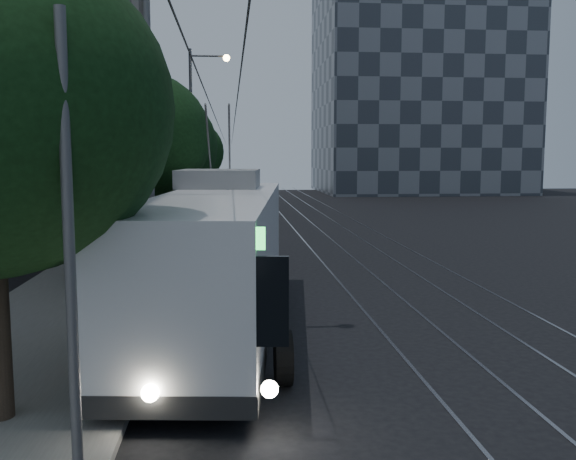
% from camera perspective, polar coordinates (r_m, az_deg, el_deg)
% --- Properties ---
extents(ground, '(120.00, 120.00, 0.00)m').
position_cam_1_polar(ground, '(18.74, 5.29, -6.48)').
color(ground, black).
rests_on(ground, ground).
extents(sidewalk, '(5.00, 90.00, 0.15)m').
position_cam_1_polar(sidewalk, '(38.39, -11.32, 0.32)').
color(sidewalk, gray).
rests_on(sidewalk, ground).
extents(tram_rails, '(4.52, 90.00, 0.02)m').
position_cam_1_polar(tram_rails, '(38.62, 3.60, 0.37)').
color(tram_rails, gray).
rests_on(tram_rails, ground).
extents(overhead_wires, '(2.23, 90.00, 6.00)m').
position_cam_1_polar(overhead_wires, '(37.98, -7.64, 5.45)').
color(overhead_wires, black).
rests_on(overhead_wires, ground).
extents(building_tan_far, '(14.40, 22.40, 34.80)m').
position_cam_1_polar(building_tan_far, '(63.33, -20.40, 18.30)').
color(building_tan_far, gray).
rests_on(building_tan_far, ground).
extents(building_distant_right, '(22.00, 18.00, 24.00)m').
position_cam_1_polar(building_distant_right, '(76.38, 11.39, 12.40)').
color(building_distant_right, '#363C44').
rests_on(building_distant_right, ground).
extents(trolleybus, '(3.94, 12.93, 5.63)m').
position_cam_1_polar(trolleybus, '(15.85, -6.26, -2.39)').
color(trolleybus, silver).
rests_on(trolleybus, ground).
extents(pickup_silver, '(3.77, 5.89, 1.51)m').
position_cam_1_polar(pickup_silver, '(29.78, -6.95, -0.10)').
color(pickup_silver, '#B8BAC1').
rests_on(pickup_silver, ground).
extents(car_white_a, '(2.60, 4.78, 1.54)m').
position_cam_1_polar(car_white_a, '(33.04, -4.00, 0.63)').
color(car_white_a, white).
rests_on(car_white_a, ground).
extents(car_white_b, '(3.58, 5.01, 1.35)m').
position_cam_1_polar(car_white_b, '(42.09, -4.29, 1.80)').
color(car_white_b, silver).
rests_on(car_white_b, ground).
extents(car_white_c, '(2.13, 4.45, 1.41)m').
position_cam_1_polar(car_white_c, '(45.15, -6.34, 2.15)').
color(car_white_c, silver).
rests_on(car_white_c, ground).
extents(car_white_d, '(2.17, 4.01, 1.30)m').
position_cam_1_polar(car_white_d, '(48.26, -4.36, 2.40)').
color(car_white_d, silver).
rests_on(car_white_d, ground).
extents(tree_1, '(5.02, 5.02, 7.14)m').
position_cam_1_polar(tree_1, '(22.71, -13.27, 8.03)').
color(tree_1, '#2E2219').
rests_on(tree_1, ground).
extents(tree_2, '(5.34, 5.34, 6.97)m').
position_cam_1_polar(tree_2, '(26.22, -12.16, 7.20)').
color(tree_2, '#2E2219').
rests_on(tree_2, ground).
extents(tree_3, '(3.92, 3.92, 5.87)m').
position_cam_1_polar(tree_3, '(39.82, -9.75, 6.36)').
color(tree_3, '#2E2219').
rests_on(tree_3, ground).
extents(tree_4, '(5.42, 5.42, 6.91)m').
position_cam_1_polar(tree_4, '(47.21, -9.04, 6.87)').
color(tree_4, '#2E2219').
rests_on(tree_4, ground).
extents(tree_5, '(4.14, 4.14, 6.34)m').
position_cam_1_polar(tree_5, '(55.76, -8.96, 6.82)').
color(tree_5, '#2E2219').
rests_on(tree_5, ground).
extents(streetlamp_near, '(2.55, 0.44, 10.60)m').
position_cam_1_polar(streetlamp_near, '(15.83, -10.84, 14.16)').
color(streetlamp_near, '#5B5B5E').
rests_on(streetlamp_near, ground).
extents(streetlamp_far, '(2.61, 0.44, 10.92)m').
position_cam_1_polar(streetlamp_far, '(42.03, -8.02, 9.73)').
color(streetlamp_far, '#5B5B5E').
rests_on(streetlamp_far, ground).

